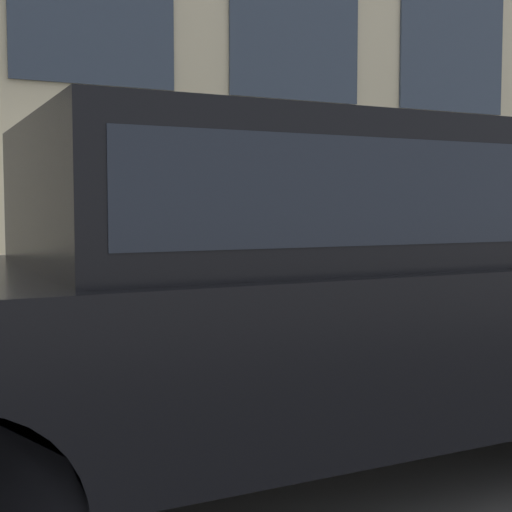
# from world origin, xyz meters

# --- Properties ---
(ground_plane) EXTENTS (80.00, 80.00, 0.00)m
(ground_plane) POSITION_xyz_m (0.00, 0.00, 0.00)
(ground_plane) COLOR #514F4C
(sidewalk) EXTENTS (2.52, 60.00, 0.13)m
(sidewalk) POSITION_xyz_m (1.26, 0.00, 0.06)
(sidewalk) COLOR #9E9B93
(sidewalk) RESTS_ON ground_plane
(fire_hydrant) EXTENTS (0.31, 0.43, 0.77)m
(fire_hydrant) POSITION_xyz_m (0.51, -0.57, 0.52)
(fire_hydrant) COLOR gold
(fire_hydrant) RESTS_ON sidewalk
(person) EXTENTS (0.35, 0.23, 1.45)m
(person) POSITION_xyz_m (0.68, -0.96, 1.00)
(person) COLOR #726651
(person) RESTS_ON sidewalk
(parked_car_black_near) EXTENTS (1.89, 5.36, 1.70)m
(parked_car_black_near) POSITION_xyz_m (-1.33, -0.08, 0.95)
(parked_car_black_near) COLOR black
(parked_car_black_near) RESTS_ON ground_plane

